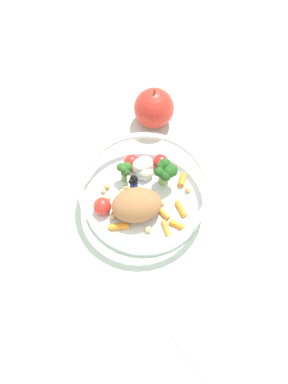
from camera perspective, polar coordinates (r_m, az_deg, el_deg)
name	(u,v)px	position (r m, az deg, el deg)	size (l,w,h in m)	color
ground_plane	(149,204)	(0.72, 0.70, -1.77)	(2.40, 2.40, 0.00)	silver
food_container	(143,190)	(0.69, -0.18, 0.25)	(0.23, 0.23, 0.06)	white
loose_apple	(154,108)	(0.80, 1.43, 11.93)	(0.08, 0.08, 0.09)	red
folded_napkin	(225,339)	(0.65, 11.53, -19.90)	(0.10, 0.13, 0.01)	white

